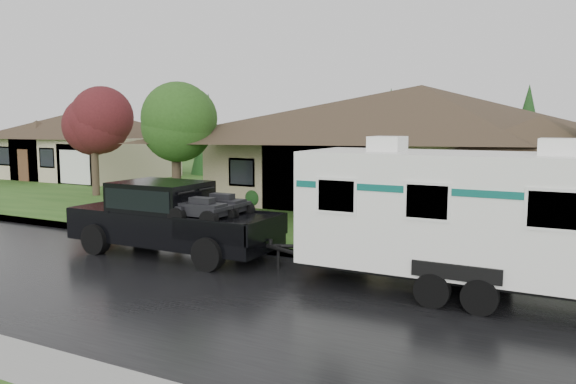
% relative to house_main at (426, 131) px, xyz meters
% --- Properties ---
extents(ground, '(140.00, 140.00, 0.00)m').
position_rel_house_main_xyz_m(ground, '(-2.29, -13.84, -3.59)').
color(ground, '#264F18').
rests_on(ground, ground).
extents(road, '(140.00, 8.00, 0.01)m').
position_rel_house_main_xyz_m(road, '(-2.29, -15.84, -3.59)').
color(road, black).
rests_on(road, ground).
extents(curb, '(140.00, 0.50, 0.15)m').
position_rel_house_main_xyz_m(curb, '(-2.29, -11.59, -3.52)').
color(curb, gray).
rests_on(curb, ground).
extents(lawn, '(140.00, 26.00, 0.15)m').
position_rel_house_main_xyz_m(lawn, '(-2.29, 1.16, -3.52)').
color(lawn, '#264F18').
rests_on(lawn, ground).
extents(house_main, '(19.44, 10.80, 6.90)m').
position_rel_house_main_xyz_m(house_main, '(0.00, 0.00, 0.00)').
color(house_main, gray).
rests_on(house_main, lawn).
extents(house_far, '(10.80, 8.64, 5.80)m').
position_rel_house_main_xyz_m(house_far, '(-24.07, 2.02, -0.62)').
color(house_far, '#C0AC8F').
rests_on(house_far, lawn).
extents(tree_left_green, '(3.26, 3.26, 5.40)m').
position_rel_house_main_xyz_m(tree_left_green, '(-8.49, -7.77, 0.30)').
color(tree_left_green, '#382B1E').
rests_on(tree_left_green, lawn).
extents(tree_red, '(3.33, 3.33, 5.51)m').
position_rel_house_main_xyz_m(tree_red, '(-16.28, -4.90, 0.38)').
color(tree_red, '#382B1E').
rests_on(tree_red, lawn).
extents(shrub_row, '(13.60, 1.00, 1.00)m').
position_rel_house_main_xyz_m(shrub_row, '(-0.29, -4.54, -2.94)').
color(shrub_row, '#143814').
rests_on(shrub_row, lawn).
extents(pickup_truck, '(6.64, 2.52, 2.21)m').
position_rel_house_main_xyz_m(pickup_truck, '(-4.46, -13.11, -2.41)').
color(pickup_truck, black).
rests_on(pickup_truck, ground).
extents(travel_trailer, '(8.19, 2.88, 3.67)m').
position_rel_house_main_xyz_m(travel_trailer, '(4.36, -13.11, -1.64)').
color(travel_trailer, white).
rests_on(travel_trailer, ground).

